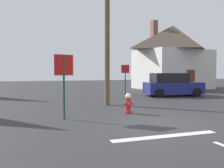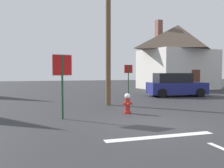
{
  "view_description": "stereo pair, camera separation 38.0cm",
  "coord_description": "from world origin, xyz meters",
  "views": [
    {
      "loc": [
        -4.08,
        -7.66,
        1.87
      ],
      "look_at": [
        -0.74,
        3.26,
        1.25
      ],
      "focal_mm": 38.41,
      "sensor_mm": 36.0,
      "label": 1
    },
    {
      "loc": [
        -3.72,
        -7.76,
        1.87
      ],
      "look_at": [
        -0.74,
        3.26,
        1.25
      ],
      "focal_mm": 38.41,
      "sensor_mm": 36.0,
      "label": 2
    }
  ],
  "objects": [
    {
      "name": "lane_stop_bar",
      "position": [
        -0.62,
        -1.64,
        0.0
      ],
      "size": [
        3.33,
        0.39,
        0.01
      ],
      "primitive_type": "cube",
      "rotation": [
        0.0,
        0.0,
        0.03
      ],
      "color": "silver",
      "rests_on": "ground"
    },
    {
      "name": "house",
      "position": [
        9.59,
        14.95,
        3.48
      ],
      "size": [
        8.51,
        6.95,
        7.23
      ],
      "color": "beige",
      "rests_on": "ground"
    },
    {
      "name": "stop_sign_far",
      "position": [
        2.37,
        9.91,
        1.67
      ],
      "size": [
        0.58,
        0.34,
        2.36
      ],
      "color": "#1E4C28",
      "rests_on": "ground"
    },
    {
      "name": "utility_pole",
      "position": [
        -0.5,
        4.95,
        4.05
      ],
      "size": [
        1.6,
        0.28,
        7.75
      ],
      "color": "brown",
      "rests_on": "ground"
    },
    {
      "name": "stop_sign_near",
      "position": [
        -3.17,
        1.66,
        1.81
      ],
      "size": [
        0.78,
        0.3,
        2.51
      ],
      "color": "#1E4C28",
      "rests_on": "ground"
    },
    {
      "name": "ground_plane",
      "position": [
        0.0,
        0.0,
        -0.05
      ],
      "size": [
        80.0,
        80.0,
        0.1
      ],
      "primitive_type": "cube",
      "color": "#2D2D30"
    },
    {
      "name": "fire_hydrant",
      "position": [
        -0.34,
        2.16,
        0.44
      ],
      "size": [
        0.45,
        0.39,
        0.89
      ],
      "color": "#AD231E",
      "rests_on": "ground"
    },
    {
      "name": "parked_car",
      "position": [
        5.45,
        8.14,
        0.81
      ],
      "size": [
        4.4,
        2.3,
        1.72
      ],
      "color": "navy",
      "rests_on": "ground"
    }
  ]
}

